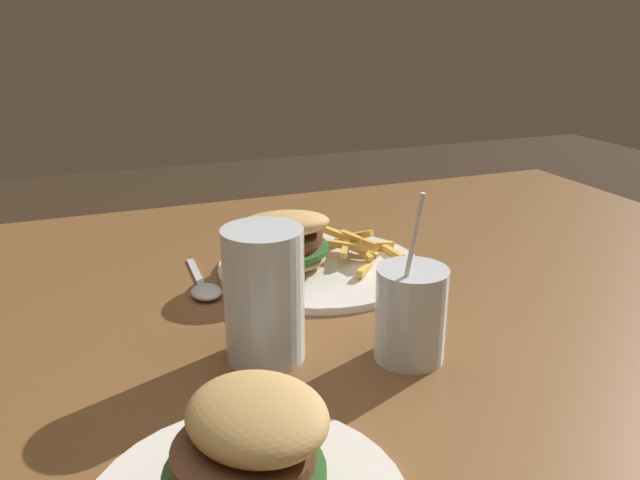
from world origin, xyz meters
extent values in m
cube|color=brown|center=(0.00, 0.00, 0.68)|extent=(1.45, 1.19, 0.03)
cylinder|color=brown|center=(-0.65, -0.52, 0.33)|extent=(0.07, 0.07, 0.67)
cylinder|color=white|center=(-0.01, -0.19, 0.71)|extent=(0.29, 0.29, 0.01)
ellipsoid|color=tan|center=(0.05, -0.20, 0.72)|extent=(0.14, 0.12, 0.03)
cylinder|color=#2D6628|center=(0.05, -0.20, 0.74)|extent=(0.15, 0.15, 0.01)
cylinder|color=red|center=(0.05, -0.20, 0.75)|extent=(0.12, 0.12, 0.01)
cylinder|color=brown|center=(0.05, -0.20, 0.76)|extent=(0.13, 0.13, 0.01)
ellipsoid|color=tan|center=(0.05, -0.18, 0.78)|extent=(0.14, 0.12, 0.05)
cube|color=gold|center=(-0.07, -0.20, 0.73)|extent=(0.02, 0.06, 0.02)
cube|color=gold|center=(-0.04, -0.20, 0.73)|extent=(0.07, 0.07, 0.01)
cube|color=gold|center=(-0.12, -0.19, 0.72)|extent=(0.01, 0.06, 0.01)
cube|color=gold|center=(-0.06, -0.23, 0.73)|extent=(0.06, 0.02, 0.03)
cube|color=gold|center=(-0.05, -0.20, 0.73)|extent=(0.05, 0.07, 0.01)
cube|color=gold|center=(-0.07, -0.19, 0.74)|extent=(0.03, 0.08, 0.01)
cube|color=gold|center=(-0.07, -0.21, 0.74)|extent=(0.04, 0.05, 0.03)
cube|color=gold|center=(-0.07, -0.19, 0.73)|extent=(0.02, 0.08, 0.03)
cube|color=gold|center=(-0.05, -0.14, 0.72)|extent=(0.04, 0.05, 0.02)
cube|color=gold|center=(-0.06, -0.21, 0.74)|extent=(0.06, 0.07, 0.03)
cube|color=gold|center=(-0.07, -0.21, 0.72)|extent=(0.05, 0.06, 0.02)
cube|color=gold|center=(-0.11, -0.21, 0.72)|extent=(0.06, 0.02, 0.02)
cylinder|color=silver|center=(0.13, 0.01, 0.77)|extent=(0.09, 0.09, 0.15)
cylinder|color=#B26B19|center=(0.13, 0.01, 0.76)|extent=(0.08, 0.08, 0.13)
cylinder|color=silver|center=(-0.01, 0.07, 0.75)|extent=(0.08, 0.08, 0.10)
cylinder|color=yellow|center=(-0.01, 0.07, 0.74)|extent=(0.07, 0.07, 0.09)
cylinder|color=white|center=(0.01, 0.08, 0.80)|extent=(0.02, 0.03, 0.19)
ellipsoid|color=silver|center=(0.16, -0.16, 0.71)|extent=(0.04, 0.05, 0.01)
cube|color=silver|center=(0.16, -0.24, 0.70)|extent=(0.01, 0.12, 0.00)
cylinder|color=#2D6628|center=(0.21, 0.23, 0.74)|extent=(0.16, 0.16, 0.01)
cylinder|color=red|center=(0.21, 0.23, 0.75)|extent=(0.13, 0.13, 0.01)
cylinder|color=brown|center=(0.21, 0.23, 0.76)|extent=(0.14, 0.14, 0.01)
ellipsoid|color=tan|center=(0.20, 0.22, 0.78)|extent=(0.14, 0.15, 0.04)
camera|label=1|loc=(0.29, 0.59, 1.05)|focal=35.00mm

